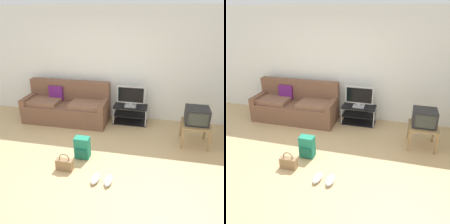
# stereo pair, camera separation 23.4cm
# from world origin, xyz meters

# --- Properties ---
(ground_plane) EXTENTS (9.00, 9.80, 0.02)m
(ground_plane) POSITION_xyz_m (0.00, 0.00, -0.01)
(ground_plane) COLOR tan
(wall_back) EXTENTS (9.00, 0.10, 2.70)m
(wall_back) POSITION_xyz_m (0.00, 2.45, 1.35)
(wall_back) COLOR white
(wall_back) RESTS_ON ground_plane
(couch) EXTENTS (2.07, 0.82, 0.97)m
(couch) POSITION_xyz_m (-0.92, 1.90, 0.36)
(couch) COLOR brown
(couch) RESTS_ON ground_plane
(tv_stand) EXTENTS (0.81, 0.43, 0.44)m
(tv_stand) POSITION_xyz_m (0.66, 2.08, 0.22)
(tv_stand) COLOR black
(tv_stand) RESTS_ON ground_plane
(flat_tv) EXTENTS (0.67, 0.22, 0.51)m
(flat_tv) POSITION_xyz_m (0.66, 2.06, 0.69)
(flat_tv) COLOR #B2B2B7
(flat_tv) RESTS_ON tv_stand
(side_table) EXTENTS (0.57, 0.57, 0.46)m
(side_table) POSITION_xyz_m (2.10, 1.36, 0.40)
(side_table) COLOR #9E7A4C
(side_table) RESTS_ON ground_plane
(crt_tv) EXTENTS (0.46, 0.42, 0.34)m
(crt_tv) POSITION_xyz_m (2.10, 1.37, 0.63)
(crt_tv) COLOR #232326
(crt_tv) RESTS_ON side_table
(backpack) EXTENTS (0.28, 0.25, 0.42)m
(backpack) POSITION_xyz_m (-0.02, 0.39, 0.21)
(backpack) COLOR #238466
(backpack) RESTS_ON ground_plane
(handbag) EXTENTS (0.30, 0.12, 0.33)m
(handbag) POSITION_xyz_m (-0.20, -0.04, 0.11)
(handbag) COLOR olive
(handbag) RESTS_ON ground_plane
(sneakers_pair) EXTENTS (0.36, 0.29, 0.09)m
(sneakers_pair) POSITION_xyz_m (0.52, -0.21, 0.04)
(sneakers_pair) COLOR white
(sneakers_pair) RESTS_ON ground_plane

